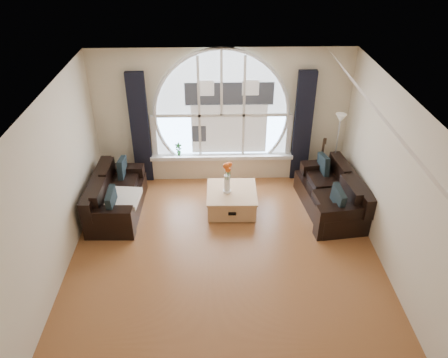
% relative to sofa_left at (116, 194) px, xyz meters
% --- Properties ---
extents(ground, '(5.00, 5.50, 0.01)m').
position_rel_sofa_left_xyz_m(ground, '(1.96, -1.48, -0.40)').
color(ground, brown).
rests_on(ground, ground).
extents(ceiling, '(5.00, 5.50, 0.01)m').
position_rel_sofa_left_xyz_m(ceiling, '(1.96, -1.48, 2.30)').
color(ceiling, silver).
rests_on(ceiling, ground).
extents(wall_back, '(5.00, 0.01, 2.70)m').
position_rel_sofa_left_xyz_m(wall_back, '(1.96, 1.27, 0.95)').
color(wall_back, beige).
rests_on(wall_back, ground).
extents(wall_left, '(0.01, 5.50, 2.70)m').
position_rel_sofa_left_xyz_m(wall_left, '(-0.54, -1.48, 0.95)').
color(wall_left, beige).
rests_on(wall_left, ground).
extents(wall_right, '(0.01, 5.50, 2.70)m').
position_rel_sofa_left_xyz_m(wall_right, '(4.46, -1.48, 0.95)').
color(wall_right, beige).
rests_on(wall_right, ground).
extents(attic_slope, '(0.92, 5.50, 0.72)m').
position_rel_sofa_left_xyz_m(attic_slope, '(4.16, -1.48, 1.95)').
color(attic_slope, silver).
rests_on(attic_slope, ground).
extents(arched_window, '(2.60, 0.06, 2.15)m').
position_rel_sofa_left_xyz_m(arched_window, '(1.96, 1.24, 1.23)').
color(arched_window, silver).
rests_on(arched_window, wall_back).
extents(window_sill, '(2.90, 0.22, 0.08)m').
position_rel_sofa_left_xyz_m(window_sill, '(1.96, 1.17, 0.11)').
color(window_sill, white).
rests_on(window_sill, wall_back).
extents(window_frame, '(2.76, 0.08, 2.15)m').
position_rel_sofa_left_xyz_m(window_frame, '(1.96, 1.21, 1.23)').
color(window_frame, white).
rests_on(window_frame, wall_back).
extents(neighbor_house, '(1.70, 0.02, 1.50)m').
position_rel_sofa_left_xyz_m(neighbor_house, '(2.11, 1.23, 1.10)').
color(neighbor_house, silver).
rests_on(neighbor_house, wall_back).
extents(curtain_left, '(0.35, 0.12, 2.30)m').
position_rel_sofa_left_xyz_m(curtain_left, '(0.36, 1.15, 0.75)').
color(curtain_left, black).
rests_on(curtain_left, ground).
extents(curtain_right, '(0.35, 0.12, 2.30)m').
position_rel_sofa_left_xyz_m(curtain_right, '(3.56, 1.15, 0.75)').
color(curtain_right, black).
rests_on(curtain_right, ground).
extents(sofa_left, '(0.88, 1.69, 0.74)m').
position_rel_sofa_left_xyz_m(sofa_left, '(0.00, 0.00, 0.00)').
color(sofa_left, black).
rests_on(sofa_left, ground).
extents(sofa_right, '(1.08, 1.83, 0.77)m').
position_rel_sofa_left_xyz_m(sofa_right, '(3.95, -0.03, 0.00)').
color(sofa_right, black).
rests_on(sofa_right, ground).
extents(coffee_chest, '(0.93, 0.93, 0.45)m').
position_rel_sofa_left_xyz_m(coffee_chest, '(2.12, 0.03, -0.18)').
color(coffee_chest, '#AB7C50').
rests_on(coffee_chest, ground).
extents(throw_blanket, '(0.60, 0.60, 0.10)m').
position_rel_sofa_left_xyz_m(throw_blanket, '(0.20, -0.29, 0.10)').
color(throw_blanket, silver).
rests_on(throw_blanket, sofa_left).
extents(vase_flowers, '(0.24, 0.24, 0.70)m').
position_rel_sofa_left_xyz_m(vase_flowers, '(2.03, 0.02, 0.40)').
color(vase_flowers, white).
rests_on(vase_flowers, coffee_chest).
extents(floor_lamp, '(0.24, 0.24, 1.60)m').
position_rel_sofa_left_xyz_m(floor_lamp, '(4.16, 0.75, 0.40)').
color(floor_lamp, '#B2B2B2').
rests_on(floor_lamp, ground).
extents(guitar, '(0.42, 0.34, 1.06)m').
position_rel_sofa_left_xyz_m(guitar, '(3.95, 0.95, 0.13)').
color(guitar, brown).
rests_on(guitar, ground).
extents(potted_plant, '(0.15, 0.10, 0.27)m').
position_rel_sofa_left_xyz_m(potted_plant, '(1.08, 1.17, 0.29)').
color(potted_plant, '#1E6023').
rests_on(potted_plant, window_sill).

